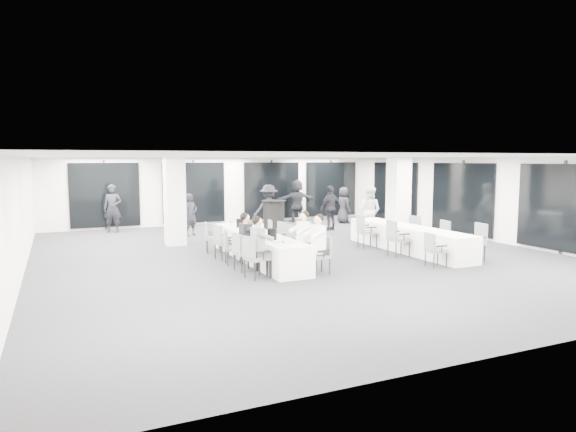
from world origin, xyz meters
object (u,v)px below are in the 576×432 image
standing_guest_g (113,205)px  chair_main_left_far (211,236)px  chair_main_right_far (266,233)px  chair_side_right_far (412,228)px  cocktail_table (274,217)px  chair_side_left_near (434,248)px  chair_main_right_near (322,252)px  chair_main_right_mid (289,240)px  standing_guest_f (297,198)px  chair_side_left_far (365,229)px  chair_side_right_near (476,239)px  banquet_table_main (258,247)px  chair_side_right_mid (441,234)px  standing_guest_e (344,203)px  chair_main_right_fourth (278,236)px  standing_guest_h (370,207)px  standing_guest_a (191,212)px  chair_main_left_fourth (222,240)px  banquet_table_side (408,239)px  ice_bucket_near (272,234)px  standing_guest_d (331,205)px  ice_bucket_far (240,223)px  chair_main_left_mid (231,245)px  chair_main_right_second (307,245)px  chair_side_left_mid (396,236)px  chair_main_left_near (254,254)px  standing_guest_c (269,206)px  chair_main_left_second (242,250)px

standing_guest_g → chair_main_left_far: bearing=-52.3°
chair_main_right_far → chair_side_right_far: chair_side_right_far is taller
cocktail_table → chair_side_left_near: 7.18m
chair_main_right_near → chair_main_right_mid: (0.00, 1.88, 0.02)m
chair_main_right_near → standing_guest_f: size_ratio=0.43×
chair_side_left_near → cocktail_table: bearing=-163.1°
chair_side_left_far → chair_side_right_near: size_ratio=1.01×
chair_main_right_mid → chair_side_right_far: size_ratio=1.01×
banquet_table_main → chair_side_right_mid: (5.42, -0.95, 0.15)m
standing_guest_e → chair_main_right_fourth: bearing=130.5°
standing_guest_h → cocktail_table: bearing=31.3°
chair_side_left_far → chair_side_right_far: bearing=92.0°
banquet_table_main → chair_main_left_far: chair_main_left_far is taller
chair_side_right_near → chair_main_right_far: bearing=57.9°
chair_side_left_far → standing_guest_a: standing_guest_a is taller
chair_main_left_fourth → standing_guest_g: size_ratio=0.47×
banquet_table_side → cocktail_table: 5.42m
chair_side_right_mid → chair_main_right_near: bearing=109.9°
standing_guest_a → chair_side_right_near: bearing=-81.1°
standing_guest_f → standing_guest_h: standing_guest_f is taller
chair_main_right_fourth → chair_side_right_near: size_ratio=0.94×
chair_main_left_far → ice_bucket_near: size_ratio=3.24×
standing_guest_g → chair_main_right_mid: bearing=-46.6°
chair_side_left_far → ice_bucket_near: ice_bucket_near is taller
chair_main_right_mid → chair_main_right_far: (-0.00, 1.70, -0.02)m
chair_side_right_near → standing_guest_d: (-0.72, 6.84, 0.41)m
chair_main_right_mid → chair_side_right_near: chair_side_right_near is taller
ice_bucket_far → banquet_table_side: bearing=-21.4°
cocktail_table → chair_side_right_mid: 6.23m
chair_main_right_mid → standing_guest_g: standing_guest_g is taller
standing_guest_d → ice_bucket_near: (-4.80, -5.68, -0.09)m
chair_side_left_far → chair_main_left_mid: bearing=-72.4°
standing_guest_d → standing_guest_h: size_ratio=0.99×
chair_main_left_far → banquet_table_side: bearing=79.0°
cocktail_table → chair_main_right_second: (-1.48, -5.73, -0.05)m
banquet_table_main → standing_guest_a: size_ratio=2.91×
chair_side_left_mid → chair_side_right_near: size_ratio=1.02×
standing_guest_e → chair_main_left_fourth: bearing=123.1°
cocktail_table → chair_side_left_near: bearing=-78.4°
standing_guest_a → standing_guest_d: (5.26, -0.80, 0.12)m
standing_guest_e → chair_side_left_far: bearing=150.3°
chair_main_right_near → ice_bucket_near: bearing=43.5°
chair_main_left_near → chair_main_left_mid: bearing=165.8°
chair_main_right_mid → chair_side_left_mid: chair_side_left_mid is taller
chair_side_left_far → standing_guest_g: standing_guest_g is taller
chair_main_right_far → standing_guest_c: (1.37, 3.14, 0.51)m
chair_main_left_second → chair_side_left_mid: chair_side_left_mid is taller
chair_main_right_mid → standing_guest_d: bearing=-52.9°
chair_main_right_near → cocktail_table: bearing=-14.5°
chair_main_right_near → chair_side_left_mid: bearing=-71.6°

